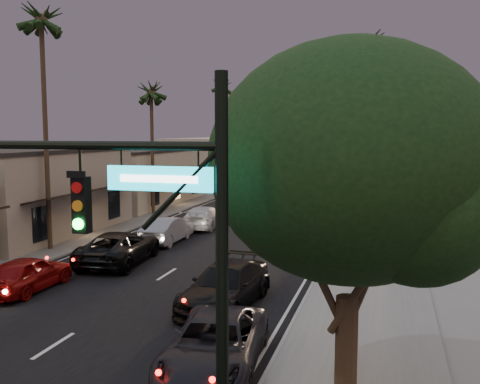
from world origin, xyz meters
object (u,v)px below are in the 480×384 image
Objects in this scene: oncoming_red at (28,273)px; palm_ld at (222,83)px; palm_lb at (41,12)px; curbside_black at (226,286)px; corner_tree at (354,172)px; oncoming_silver at (167,230)px; curbside_near at (215,344)px; oncoming_pickup at (120,247)px; streetlight_right at (353,149)px; palm_far at (269,102)px; streetlight_left at (243,144)px; traffic_signal at (117,233)px; palm_rb at (374,67)px; palm_lc at (151,87)px; arch at (315,141)px; palm_ra at (361,40)px; palm_rc at (379,102)px.

palm_ld is at bearing -84.94° from oncoming_red.
palm_lb reaches higher than curbside_black.
corner_tree is 1.78× the size of oncoming_silver.
oncoming_pickup is at bearing 123.61° from curbside_near.
palm_far is at bearing 114.76° from streetlight_right.
streetlight_left is 0.63× the size of palm_ld.
traffic_signal is 0.60× the size of palm_rb.
curbside_black is (12.74, -20.74, -9.64)m from palm_lc.
palm_lc reaches higher than arch.
palm_lc is 0.86× the size of palm_ld.
arch is at bearing -98.78° from oncoming_pickup.
palm_lc is at bearing -79.98° from oncoming_red.
streetlight_right is at bearing -43.21° from streetlight_left.
oncoming_silver is (-11.57, 1.88, -10.63)m from palm_ra.
curbside_black is (4.14, -54.74, -4.70)m from arch.
palm_lb is 15.01m from oncoming_red.
oncoming_pickup reaches higher than oncoming_red.
traffic_signal is 0.95× the size of streetlight_right.
curbside_near is at bearing -61.70° from palm_lc.
streetlight_right reaches higher than oncoming_red.
palm_far is 64.84m from curbside_black.
oncoming_silver is at bearing 34.57° from palm_lb.
palm_rc is (17.20, 9.00, -1.95)m from palm_ld.
palm_rc is at bearing 21.14° from streetlight_left.
oncoming_silver is (5.33, -52.12, -10.63)m from palm_far.
streetlight_right is (6.92, -25.00, -0.20)m from arch.
palm_rb is 28.85m from oncoming_pickup.
streetlight_left is at bearing 85.63° from palm_lc.
palm_lb is 14.31m from oncoming_silver.
palm_ld is at bearing 119.02° from palm_ra.
curbside_near is (12.45, -48.24, -4.56)m from streetlight_left.
oncoming_pickup is (5.05, -57.62, -10.60)m from palm_far.
palm_ra is at bearing -72.62° from palm_far.
streetlight_left is 0.63× the size of palm_rb.
streetlight_right reaches higher than oncoming_pickup.
oncoming_pickup is (3.67, -37.62, -4.48)m from streetlight_left.
palm_ld is 20.42m from palm_rb.
streetlight_right is 0.59× the size of palm_lb.
palm_rc is 46.22m from oncoming_pickup.
arch is at bearing 100.59° from palm_ra.
palm_lb reaches higher than palm_lc.
corner_tree reaches higher than oncoming_silver.
palm_rb is (1.68, -1.00, 7.09)m from streetlight_right.
arch is at bearing 60.17° from palm_ld.
arch is 12.96m from palm_far.
palm_ld reaches higher than palm_far.
palm_lc is at bearing 112.33° from curbside_near.
corner_tree reaches higher than oncoming_red.
palm_rc reaches higher than oncoming_pickup.
palm_rc is (2.91, 60.00, 5.39)m from traffic_signal.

